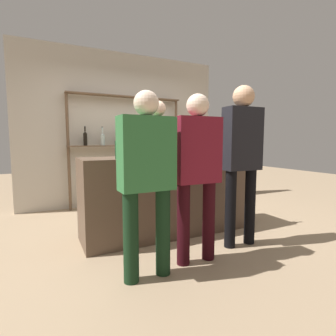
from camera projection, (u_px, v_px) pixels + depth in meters
ground_plane at (168, 232)px, 3.42m from camera, size 16.00×16.00×0.00m
bar_counter at (168, 195)px, 3.37m from camera, size 2.16×0.62×1.00m
back_wall at (124, 130)px, 4.98m from camera, size 3.76×0.12×2.80m
back_shelf at (127, 135)px, 4.84m from camera, size 2.10×0.18×2.00m
counter_bottle_0 at (118, 148)px, 2.82m from camera, size 0.07×0.07×0.33m
counter_bottle_1 at (193, 146)px, 3.58m from camera, size 0.07×0.07×0.32m
counter_bottle_2 at (239, 146)px, 3.55m from camera, size 0.08×0.08×0.34m
wine_glass at (155, 147)px, 3.44m from camera, size 0.08×0.08×0.16m
ice_bucket at (153, 149)px, 3.13m from camera, size 0.20×0.20×0.19m
cork_jar at (183, 151)px, 3.62m from camera, size 0.10×0.10×0.13m
customer_center at (197, 166)px, 2.51m from camera, size 0.45×0.21×1.63m
server_behind_counter at (158, 149)px, 4.09m from camera, size 0.50×0.26×1.81m
customer_right at (242, 152)px, 2.90m from camera, size 0.44×0.24×1.79m
customer_left at (147, 172)px, 2.20m from camera, size 0.47×0.21×1.60m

